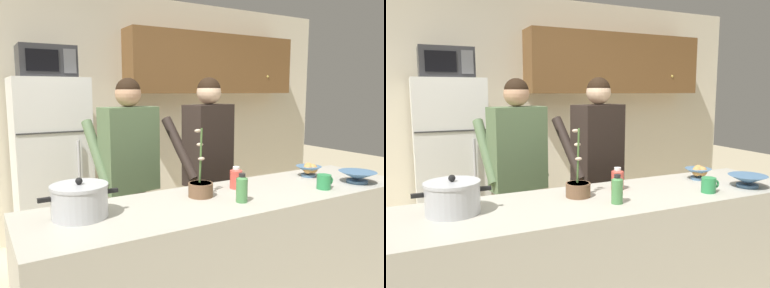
{
  "view_description": "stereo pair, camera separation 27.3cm",
  "coord_description": "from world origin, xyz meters",
  "views": [
    {
      "loc": [
        -1.38,
        -1.78,
        1.55
      ],
      "look_at": [
        0.0,
        0.55,
        1.17
      ],
      "focal_mm": 35.02,
      "sensor_mm": 36.0,
      "label": 1
    },
    {
      "loc": [
        -1.14,
        -1.91,
        1.55
      ],
      "look_at": [
        0.0,
        0.55,
        1.17
      ],
      "focal_mm": 35.02,
      "sensor_mm": 36.0,
      "label": 2
    }
  ],
  "objects": [
    {
      "name": "microwave",
      "position": [
        -0.77,
        1.83,
        1.81
      ],
      "size": [
        0.48,
        0.37,
        0.28
      ],
      "color": "#2D2D30",
      "rests_on": "refrigerator"
    },
    {
      "name": "potted_orchid",
      "position": [
        -0.21,
        0.09,
        0.98
      ],
      "size": [
        0.15,
        0.15,
        0.42
      ],
      "color": "brown",
      "rests_on": "kitchen_island"
    },
    {
      "name": "person_near_pot",
      "position": [
        -0.37,
        0.86,
        1.03
      ],
      "size": [
        0.55,
        0.48,
        1.65
      ],
      "color": "#726656",
      "rests_on": "ground"
    },
    {
      "name": "cooking_pot",
      "position": [
        -0.94,
        0.08,
        1.01
      ],
      "size": [
        0.4,
        0.29,
        0.21
      ],
      "color": "silver",
      "rests_on": "kitchen_island"
    },
    {
      "name": "empty_bowl",
      "position": [
        0.91,
        -0.18,
        0.97
      ],
      "size": [
        0.25,
        0.25,
        0.08
      ],
      "color": "#4C7299",
      "rests_on": "kitchen_island"
    },
    {
      "name": "coffee_mug",
      "position": [
        0.58,
        -0.17,
        0.97
      ],
      "size": [
        0.13,
        0.09,
        0.1
      ],
      "color": "#2D8C4C",
      "rests_on": "kitchen_island"
    },
    {
      "name": "refrigerator",
      "position": [
        -0.77,
        1.85,
        0.84
      ],
      "size": [
        0.64,
        0.68,
        1.67
      ],
      "color": "white",
      "rests_on": "ground"
    },
    {
      "name": "bottle_near_edge",
      "position": [
        -0.07,
        -0.13,
        1.0
      ],
      "size": [
        0.07,
        0.07,
        0.17
      ],
      "color": "#4C8C4C",
      "rests_on": "kitchen_island"
    },
    {
      "name": "back_wall_unit",
      "position": [
        0.26,
        2.25,
        1.43
      ],
      "size": [
        6.0,
        0.48,
        2.6
      ],
      "color": "beige",
      "rests_on": "ground"
    },
    {
      "name": "kitchen_island",
      "position": [
        0.0,
        0.0,
        0.46
      ],
      "size": [
        2.54,
        0.68,
        0.92
      ],
      "primitive_type": "cube",
      "color": "#BCB7A8",
      "rests_on": "ground"
    },
    {
      "name": "bottle_mid_counter",
      "position": [
        0.09,
        0.13,
        0.99
      ],
      "size": [
        0.08,
        0.08,
        0.15
      ],
      "color": "#D84C3F",
      "rests_on": "kitchen_island"
    },
    {
      "name": "person_by_sink",
      "position": [
        0.26,
        0.74,
        1.04
      ],
      "size": [
        0.59,
        0.52,
        1.66
      ],
      "color": "#726656",
      "rests_on": "ground"
    },
    {
      "name": "bread_bowl",
      "position": [
        0.76,
        0.13,
        0.97
      ],
      "size": [
        0.19,
        0.19,
        0.1
      ],
      "color": "#4C7299",
      "rests_on": "kitchen_island"
    }
  ]
}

